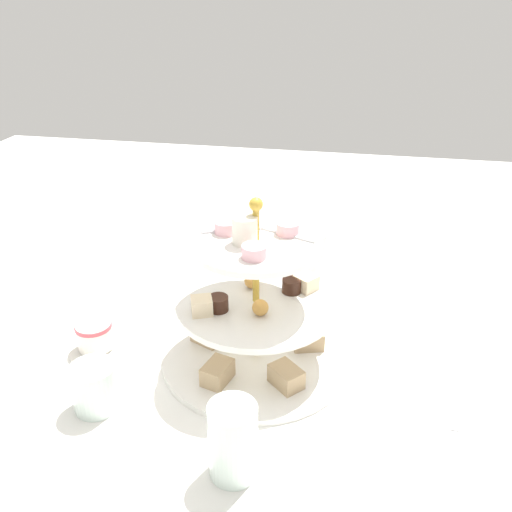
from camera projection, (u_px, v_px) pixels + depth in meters
ground_plane at (256, 359)px, 0.87m from camera, size 2.40×2.40×0.00m
tiered_serving_stand at (256, 316)px, 0.83m from camera, size 0.30×0.30×0.28m
water_glass_tall_right at (309, 260)px, 1.04m from camera, size 0.07×0.07×0.12m
water_glass_short_left at (95, 387)px, 0.75m from camera, size 0.06×0.06×0.07m
teacup_with_saucer at (95, 337)px, 0.88m from camera, size 0.09×0.09×0.05m
butter_knife_left at (452, 389)px, 0.80m from camera, size 0.03×0.17×0.00m
butter_knife_right at (161, 285)px, 1.07m from camera, size 0.10×0.15×0.00m
water_glass_mid_back at (233, 441)px, 0.64m from camera, size 0.06×0.06×0.10m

